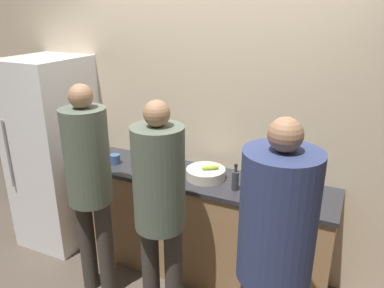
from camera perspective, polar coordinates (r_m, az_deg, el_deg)
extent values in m
cube|color=#C6B293|center=(3.21, 3.56, 3.06)|extent=(5.20, 0.06, 2.60)
cube|color=#9E754C|center=(3.34, 1.45, -12.38)|extent=(2.16, 0.55, 0.89)
cube|color=#28282D|center=(3.12, 1.52, -5.21)|extent=(2.19, 0.58, 0.03)
cube|color=white|center=(3.85, -20.15, -1.31)|extent=(0.62, 0.71, 1.83)
cylinder|color=#99999E|center=(3.73, -26.27, -1.40)|extent=(0.02, 0.02, 0.64)
cylinder|color=#38332D|center=(3.29, -15.64, -14.41)|extent=(0.13, 0.13, 0.84)
cylinder|color=#38332D|center=(3.18, -13.01, -15.38)|extent=(0.13, 0.13, 0.84)
cylinder|color=#515B4C|center=(2.86, -15.71, -1.86)|extent=(0.33, 0.33, 0.73)
sphere|color=#936B4C|center=(2.73, -16.61, 7.01)|extent=(0.17, 0.17, 0.17)
cylinder|color=#38332D|center=(2.94, -6.30, -18.55)|extent=(0.13, 0.13, 0.82)
cylinder|color=#38332D|center=(2.87, -2.79, -19.66)|extent=(0.13, 0.13, 0.82)
cylinder|color=#515B4C|center=(2.49, -5.07, -5.26)|extent=(0.35, 0.35, 0.72)
sphere|color=#936B4C|center=(2.33, -5.41, 4.67)|extent=(0.17, 0.17, 0.17)
cylinder|color=navy|center=(2.05, 12.97, -10.79)|extent=(0.41, 0.41, 0.74)
sphere|color=#936B4C|center=(1.86, 14.07, 1.40)|extent=(0.18, 0.18, 0.18)
cylinder|color=beige|center=(3.06, 2.10, -4.51)|extent=(0.32, 0.32, 0.08)
ellipsoid|color=#99BC38|center=(3.02, 2.82, -3.59)|extent=(0.15, 0.12, 0.04)
cylinder|color=#ADA393|center=(3.55, -8.20, -0.81)|extent=(0.13, 0.13, 0.12)
cylinder|color=#99754C|center=(3.52, -8.46, 0.66)|extent=(0.01, 0.05, 0.21)
cylinder|color=#99754C|center=(3.51, -8.06, 0.63)|extent=(0.03, 0.04, 0.21)
cylinder|color=#99754C|center=(3.50, -8.39, 0.56)|extent=(0.05, 0.01, 0.21)
cylinder|color=#333338|center=(2.88, 6.61, -5.61)|extent=(0.05, 0.05, 0.15)
cylinder|color=#333338|center=(2.83, 6.69, -3.82)|extent=(0.02, 0.02, 0.05)
cylinder|color=black|center=(2.82, 6.71, -3.23)|extent=(0.03, 0.03, 0.02)
cylinder|color=silver|center=(3.10, -6.06, -3.73)|extent=(0.07, 0.07, 0.14)
cylinder|color=silver|center=(3.06, -6.12, -2.19)|extent=(0.03, 0.03, 0.04)
cylinder|color=black|center=(3.05, -6.14, -1.69)|extent=(0.04, 0.04, 0.02)
cylinder|color=#335184|center=(3.41, -11.63, -2.26)|extent=(0.09, 0.09, 0.08)
cylinder|color=#3D3D42|center=(2.98, 15.41, -5.99)|extent=(0.13, 0.13, 0.08)
sphere|color=#2D6B33|center=(2.94, 15.61, -4.07)|extent=(0.16, 0.16, 0.16)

